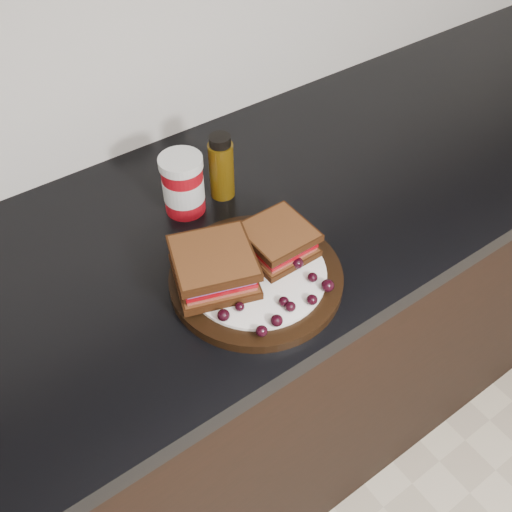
{
  "coord_description": "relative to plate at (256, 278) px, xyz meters",
  "views": [
    {
      "loc": [
        -0.17,
        1.07,
        1.6
      ],
      "look_at": [
        0.18,
        1.56,
        0.96
      ],
      "focal_mm": 40.0,
      "sensor_mm": 36.0,
      "label": 1
    }
  ],
  "objects": [
    {
      "name": "grape_0",
      "position": [
        -0.09,
        -0.05,
        0.02
      ],
      "size": [
        0.02,
        0.02,
        0.02
      ],
      "primitive_type": "ellipsoid",
      "color": "black",
      "rests_on": "plate"
    },
    {
      "name": "oil_bottle",
      "position": [
        0.08,
        0.22,
        0.06
      ],
      "size": [
        0.06,
        0.06,
        0.13
      ],
      "primitive_type": "cylinder",
      "rotation": [
        0.0,
        0.0,
        -0.4
      ],
      "color": "#473107",
      "rests_on": "countertop"
    },
    {
      "name": "grape_2",
      "position": [
        -0.06,
        -0.1,
        0.02
      ],
      "size": [
        0.02,
        0.02,
        0.02
      ],
      "primitive_type": "ellipsoid",
      "color": "black",
      "rests_on": "plate"
    },
    {
      "name": "grape_7",
      "position": [
        0.07,
        -0.09,
        0.02
      ],
      "size": [
        0.02,
        0.02,
        0.02
      ],
      "primitive_type": "ellipsoid",
      "color": "black",
      "rests_on": "plate"
    },
    {
      "name": "sandwich_right",
      "position": [
        0.06,
        0.02,
        0.04
      ],
      "size": [
        0.1,
        0.1,
        0.05
      ],
      "primitive_type": null,
      "rotation": [
        0.0,
        0.0,
        0.01
      ],
      "color": "brown",
      "rests_on": "plate"
    },
    {
      "name": "grape_14",
      "position": [
        -0.06,
        0.05,
        0.02
      ],
      "size": [
        0.01,
        0.01,
        0.01
      ],
      "primitive_type": "ellipsoid",
      "color": "black",
      "rests_on": "plate"
    },
    {
      "name": "grape_19",
      "position": [
        -0.07,
        0.03,
        0.02
      ],
      "size": [
        0.02,
        0.02,
        0.02
      ],
      "primitive_type": "ellipsoid",
      "color": "black",
      "rests_on": "plate"
    },
    {
      "name": "condiment_jar",
      "position": [
        -0.0,
        0.22,
        0.05
      ],
      "size": [
        0.09,
        0.09,
        0.11
      ],
      "primitive_type": "cylinder",
      "rotation": [
        0.0,
        0.0,
        -0.23
      ],
      "color": "maroon",
      "rests_on": "countertop"
    },
    {
      "name": "grape_11",
      "position": [
        0.07,
        0.01,
        0.02
      ],
      "size": [
        0.02,
        0.02,
        0.01
      ],
      "primitive_type": "ellipsoid",
      "color": "black",
      "rests_on": "plate"
    },
    {
      "name": "grape_1",
      "position": [
        -0.06,
        -0.05,
        0.02
      ],
      "size": [
        0.01,
        0.01,
        0.01
      ],
      "primitive_type": "ellipsoid",
      "color": "black",
      "rests_on": "plate"
    },
    {
      "name": "grape_6",
      "position": [
        0.03,
        -0.1,
        0.02
      ],
      "size": [
        0.02,
        0.02,
        0.02
      ],
      "primitive_type": "ellipsoid",
      "color": "black",
      "rests_on": "plate"
    },
    {
      "name": "grape_13",
      "position": [
        0.06,
        0.07,
        0.02
      ],
      "size": [
        0.02,
        0.02,
        0.01
      ],
      "primitive_type": "ellipsoid",
      "color": "black",
      "rests_on": "plate"
    },
    {
      "name": "grape_3",
      "position": [
        -0.04,
        -0.1,
        0.02
      ],
      "size": [
        0.02,
        0.02,
        0.02
      ],
      "primitive_type": "ellipsoid",
      "color": "black",
      "rests_on": "plate"
    },
    {
      "name": "sandwich_left",
      "position": [
        -0.06,
        0.02,
        0.04
      ],
      "size": [
        0.16,
        0.16,
        0.06
      ],
      "primitive_type": null,
      "rotation": [
        0.0,
        0.0,
        -0.32
      ],
      "color": "brown",
      "rests_on": "plate"
    },
    {
      "name": "countertop",
      "position": [
        -0.18,
        0.14,
        -0.03
      ],
      "size": [
        3.98,
        0.6,
        0.04
      ],
      "primitive_type": "cube",
      "color": "black",
      "rests_on": "base_cabinets"
    },
    {
      "name": "grape_5",
      "position": [
        -0.0,
        -0.08,
        0.02
      ],
      "size": [
        0.02,
        0.02,
        0.01
      ],
      "primitive_type": "ellipsoid",
      "color": "black",
      "rests_on": "plate"
    },
    {
      "name": "grape_12",
      "position": [
        0.07,
        0.02,
        0.02
      ],
      "size": [
        0.02,
        0.02,
        0.02
      ],
      "primitive_type": "ellipsoid",
      "color": "black",
      "rests_on": "plate"
    },
    {
      "name": "grape_20",
      "position": [
        -0.06,
        -0.01,
        0.02
      ],
      "size": [
        0.02,
        0.02,
        0.02
      ],
      "primitive_type": "ellipsoid",
      "color": "black",
      "rests_on": "plate"
    },
    {
      "name": "grape_8",
      "position": [
        0.06,
        -0.07,
        0.02
      ],
      "size": [
        0.02,
        0.02,
        0.02
      ],
      "primitive_type": "ellipsoid",
      "color": "black",
      "rests_on": "plate"
    },
    {
      "name": "grape_17",
      "position": [
        -0.07,
        -0.01,
        0.02
      ],
      "size": [
        0.02,
        0.02,
        0.02
      ],
      "primitive_type": "ellipsoid",
      "color": "black",
      "rests_on": "plate"
    },
    {
      "name": "grape_10",
      "position": [
        0.09,
        -0.0,
        0.02
      ],
      "size": [
        0.02,
        0.02,
        0.02
      ],
      "primitive_type": "ellipsoid",
      "color": "black",
      "rests_on": "plate"
    },
    {
      "name": "base_cabinets",
      "position": [
        -0.18,
        0.14,
        -0.48
      ],
      "size": [
        3.96,
        0.58,
        0.86
      ],
      "primitive_type": "cube",
      "color": "black",
      "rests_on": "ground_plane"
    },
    {
      "name": "grape_4",
      "position": [
        -0.0,
        -0.09,
        0.02
      ],
      "size": [
        0.02,
        0.02,
        0.02
      ],
      "primitive_type": "ellipsoid",
      "color": "black",
      "rests_on": "plate"
    },
    {
      "name": "grape_16",
      "position": [
        -0.08,
        0.01,
        0.02
      ],
      "size": [
        0.02,
        0.02,
        0.02
      ],
      "primitive_type": "ellipsoid",
      "color": "black",
      "rests_on": "plate"
    },
    {
      "name": "plate",
      "position": [
        0.0,
        0.0,
        0.0
      ],
      "size": [
        0.28,
        0.28,
        0.02
      ],
      "primitive_type": "cylinder",
      "color": "black",
      "rests_on": "countertop"
    },
    {
      "name": "grape_18",
      "position": [
        -0.06,
        0.05,
        0.02
      ],
      "size": [
        0.02,
        0.02,
        0.02
      ],
      "primitive_type": "ellipsoid",
      "color": "black",
      "rests_on": "plate"
    },
    {
      "name": "grape_9",
      "position": [
        0.06,
        -0.03,
        0.02
      ],
      "size": [
        0.02,
        0.02,
        0.02
      ],
      "primitive_type": "ellipsoid",
      "color": "black",
      "rests_on": "plate"
    },
    {
      "name": "grape_15",
      "position": [
        -0.06,
        0.03,
        0.02
      ],
      "size": [
        0.02,
        0.02,
        0.02
      ],
      "primitive_type": "ellipsoid",
      "color": "black",
      "rests_on": "plate"
    }
  ]
}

